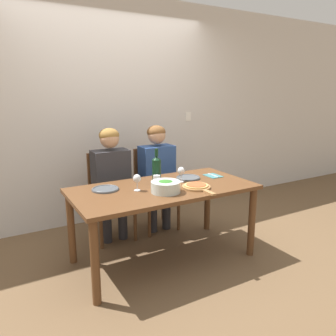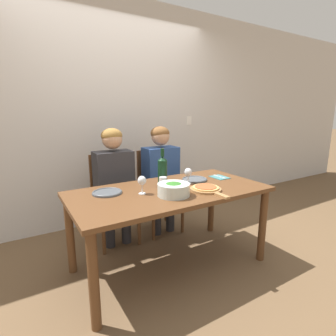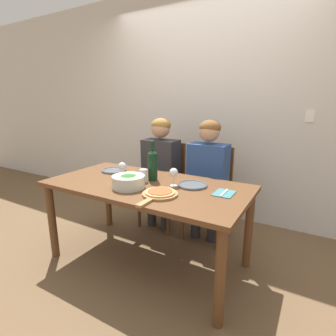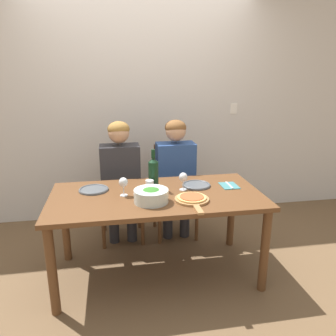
{
  "view_description": "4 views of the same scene",
  "coord_description": "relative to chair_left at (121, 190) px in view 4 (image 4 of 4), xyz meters",
  "views": [
    {
      "loc": [
        -1.41,
        -2.55,
        1.59
      ],
      "look_at": [
        0.08,
        0.05,
        0.89
      ],
      "focal_mm": 35.0,
      "sensor_mm": 36.0,
      "label": 1
    },
    {
      "loc": [
        -1.13,
        -1.84,
        1.39
      ],
      "look_at": [
        0.03,
        0.08,
        0.9
      ],
      "focal_mm": 28.0,
      "sensor_mm": 36.0,
      "label": 2
    },
    {
      "loc": [
        1.2,
        -1.71,
        1.4
      ],
      "look_at": [
        0.15,
        0.11,
        0.86
      ],
      "focal_mm": 28.0,
      "sensor_mm": 36.0,
      "label": 3
    },
    {
      "loc": [
        -0.33,
        -2.43,
        1.67
      ],
      "look_at": [
        0.11,
        0.12,
        0.9
      ],
      "focal_mm": 35.0,
      "sensor_mm": 36.0,
      "label": 4
    }
  ],
  "objects": [
    {
      "name": "wine_bottle",
      "position": [
        0.26,
        -0.65,
        0.37
      ],
      "size": [
        0.08,
        0.08,
        0.34
      ],
      "color": "black",
      "rests_on": "dining_table"
    },
    {
      "name": "person_man",
      "position": [
        0.55,
        -0.11,
        0.23
      ],
      "size": [
        0.47,
        0.51,
        1.22
      ],
      "color": "#28282D",
      "rests_on": "ground"
    },
    {
      "name": "ground_plane",
      "position": [
        0.27,
        -0.77,
        -0.5
      ],
      "size": [
        40.0,
        40.0,
        0.0
      ],
      "primitive_type": "plane",
      "color": "brown"
    },
    {
      "name": "broccoli_bowl",
      "position": [
        0.2,
        -0.92,
        0.28
      ],
      "size": [
        0.26,
        0.26,
        0.11
      ],
      "color": "silver",
      "rests_on": "dining_table"
    },
    {
      "name": "fork_on_napkin",
      "position": [
        0.91,
        -0.68,
        0.23
      ],
      "size": [
        0.14,
        0.18,
        0.01
      ],
      "color": "#387075",
      "rests_on": "dining_table"
    },
    {
      "name": "water_tumbler",
      "position": [
        0.21,
        -0.73,
        0.28
      ],
      "size": [
        0.07,
        0.07,
        0.11
      ],
      "color": "silver",
      "rests_on": "dining_table"
    },
    {
      "name": "dining_table",
      "position": [
        0.27,
        -0.77,
        0.13
      ],
      "size": [
        1.69,
        0.85,
        0.73
      ],
      "color": "brown",
      "rests_on": "ground"
    },
    {
      "name": "chair_left",
      "position": [
        0.0,
        0.0,
        0.0
      ],
      "size": [
        0.42,
        0.42,
        0.94
      ],
      "color": "brown",
      "rests_on": "ground"
    },
    {
      "name": "wine_glass_left",
      "position": [
        0.01,
        -0.75,
        0.33
      ],
      "size": [
        0.07,
        0.07,
        0.15
      ],
      "color": "silver",
      "rests_on": "dining_table"
    },
    {
      "name": "back_wall",
      "position": [
        0.27,
        0.53,
        0.85
      ],
      "size": [
        10.0,
        0.06,
        2.7
      ],
      "color": "silver",
      "rests_on": "ground"
    },
    {
      "name": "dinner_plate_left",
      "position": [
        -0.24,
        -0.59,
        0.23
      ],
      "size": [
        0.24,
        0.24,
        0.02
      ],
      "color": "#4C5156",
      "rests_on": "dining_table"
    },
    {
      "name": "chair_right",
      "position": [
        0.55,
        0.0,
        0.0
      ],
      "size": [
        0.42,
        0.42,
        0.94
      ],
      "color": "brown",
      "rests_on": "ground"
    },
    {
      "name": "wine_glass_right",
      "position": [
        0.5,
        -0.71,
        0.33
      ],
      "size": [
        0.07,
        0.07,
        0.15
      ],
      "color": "silver",
      "rests_on": "dining_table"
    },
    {
      "name": "pizza_on_board",
      "position": [
        0.51,
        -0.95,
        0.24
      ],
      "size": [
        0.26,
        0.4,
        0.04
      ],
      "color": "#9E7042",
      "rests_on": "dining_table"
    },
    {
      "name": "dinner_plate_right",
      "position": [
        0.63,
        -0.63,
        0.23
      ],
      "size": [
        0.24,
        0.24,
        0.02
      ],
      "color": "#4C5156",
      "rests_on": "dining_table"
    },
    {
      "name": "person_woman",
      "position": [
        -0.0,
        -0.11,
        0.23
      ],
      "size": [
        0.47,
        0.51,
        1.22
      ],
      "color": "#28282D",
      "rests_on": "ground"
    }
  ]
}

